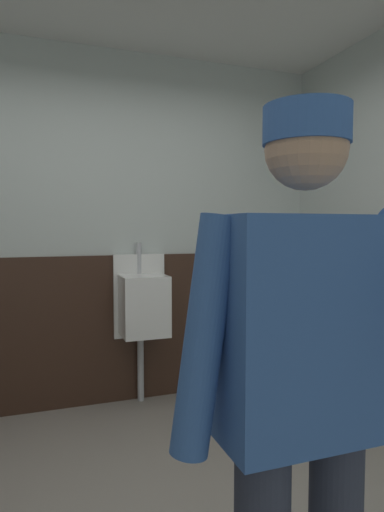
# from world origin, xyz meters

# --- Properties ---
(wall_back) EXTENTS (4.13, 0.12, 2.70)m
(wall_back) POSITION_xyz_m (0.00, 1.78, 1.35)
(wall_back) COLOR silver
(wall_back) RESTS_ON ground_plane
(wainscot_band_back) EXTENTS (3.53, 0.03, 1.14)m
(wainscot_band_back) POSITION_xyz_m (0.00, 1.71, 0.57)
(wainscot_band_back) COLOR #382319
(wainscot_band_back) RESTS_ON ground_plane
(urinal_solo) EXTENTS (0.40, 0.34, 1.24)m
(urinal_solo) POSITION_xyz_m (0.29, 1.56, 0.78)
(urinal_solo) COLOR white
(urinal_solo) RESTS_ON ground_plane
(person) EXTENTS (0.66, 0.60, 1.65)m
(person) POSITION_xyz_m (0.16, -0.72, 0.96)
(person) COLOR #2D3342
(person) RESTS_ON ground_plane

